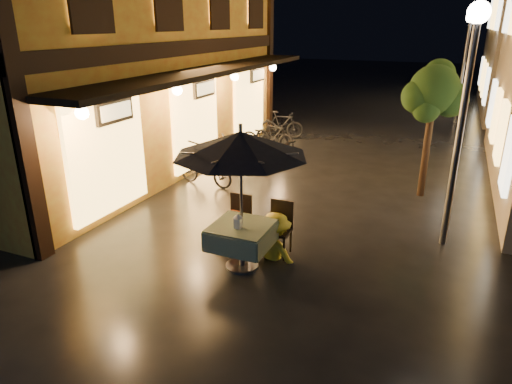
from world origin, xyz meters
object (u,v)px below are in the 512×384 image
at_px(cafe_table, 242,235).
at_px(patio_umbrella, 241,144).
at_px(streetlamp_near, 467,86).
at_px(person_yellow, 275,215).
at_px(table_lantern, 238,220).
at_px(person_orange, 233,211).
at_px(bicycle_0, 206,169).

distance_m(cafe_table, patio_umbrella, 1.56).
relative_size(streetlamp_near, person_yellow, 2.66).
bearing_deg(table_lantern, person_orange, 122.36).
bearing_deg(bicycle_0, streetlamp_near, -93.74).
distance_m(streetlamp_near, person_orange, 4.49).
bearing_deg(person_yellow, bicycle_0, -31.60).
bearing_deg(person_orange, table_lantern, 102.93).
distance_m(streetlamp_near, bicycle_0, 6.32).
distance_m(streetlamp_near, patio_umbrella, 3.93).
bearing_deg(person_orange, bicycle_0, -72.29).
xyz_separation_m(person_orange, person_yellow, (0.80, 0.04, 0.05)).
relative_size(streetlamp_near, person_orange, 2.83).
relative_size(table_lantern, bicycle_0, 0.16).
distance_m(person_yellow, bicycle_0, 4.12).
distance_m(cafe_table, person_orange, 0.70).
relative_size(cafe_table, person_orange, 0.66).
distance_m(cafe_table, table_lantern, 0.36).
bearing_deg(table_lantern, cafe_table, 90.00).
bearing_deg(person_orange, streetlamp_near, -172.99).
bearing_deg(cafe_table, person_yellow, 57.10).
height_order(streetlamp_near, patio_umbrella, streetlamp_near).
distance_m(cafe_table, bicycle_0, 4.28).
height_order(person_orange, person_yellow, person_yellow).
bearing_deg(bicycle_0, patio_umbrella, -135.32).
bearing_deg(patio_umbrella, bicycle_0, 127.33).
bearing_deg(person_yellow, cafe_table, 69.13).
height_order(patio_umbrella, person_yellow, patio_umbrella).
xyz_separation_m(patio_umbrella, table_lantern, (-0.00, -0.13, -1.23)).
xyz_separation_m(table_lantern, person_yellow, (0.37, 0.71, -0.12)).
bearing_deg(patio_umbrella, table_lantern, -90.00).
relative_size(streetlamp_near, patio_umbrella, 1.72).
bearing_deg(patio_umbrella, person_orange, 128.32).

